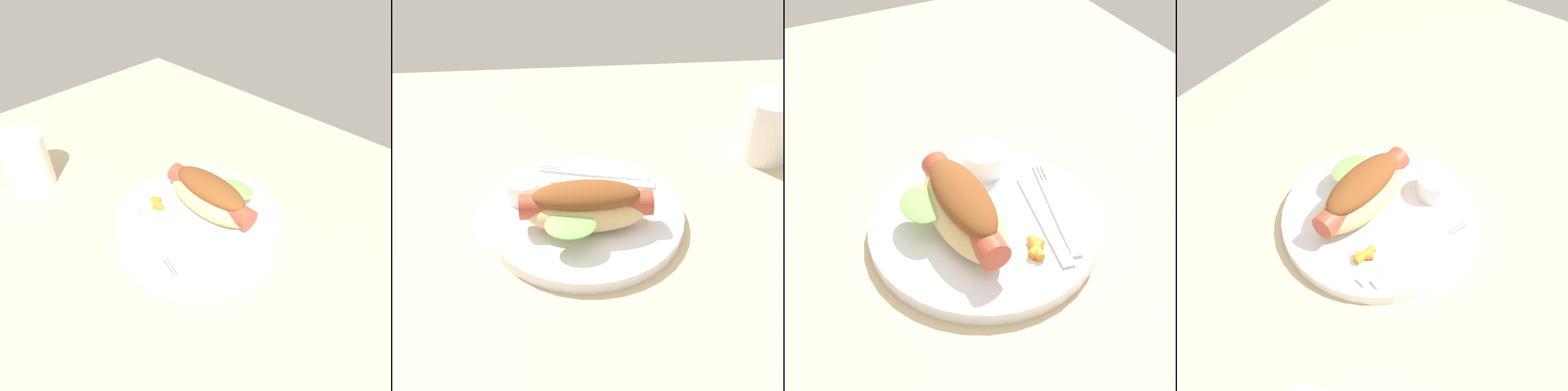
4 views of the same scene
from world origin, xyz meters
The scene contains 8 objects.
ground_plane centered at (0.00, 0.00, -0.90)cm, with size 120.00×90.00×1.80cm, color tan.
plate centered at (2.20, -2.74, 0.80)cm, with size 25.19×25.19×1.60cm, color white.
hot_dog centered at (2.10, -5.26, 4.57)cm, with size 16.13×9.57×5.99cm.
sauce_ramekin centered at (-5.63, 1.02, 3.07)cm, with size 4.97×4.97×2.95cm, color white.
fork centered at (4.26, 5.27, 1.80)cm, with size 15.05×5.13×0.40cm.
knife centered at (5.01, 3.20, 1.78)cm, with size 14.35×1.40×0.36cm, color silver.
carrot_garnish centered at (8.65, 0.04, 2.10)cm, with size 3.01×2.43×1.00cm.
drinking_cup centered at (30.12, 10.33, 4.80)cm, with size 7.42×7.42×9.60cm, color white.
Camera 2 is at (-1.98, -55.36, 44.84)cm, focal length 49.11 mm.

